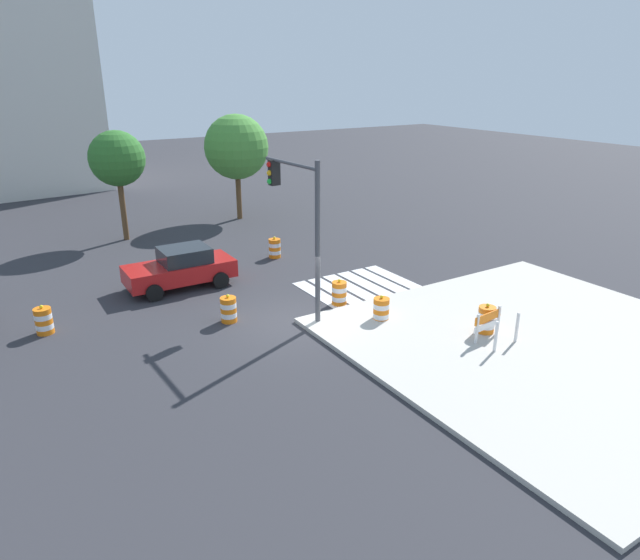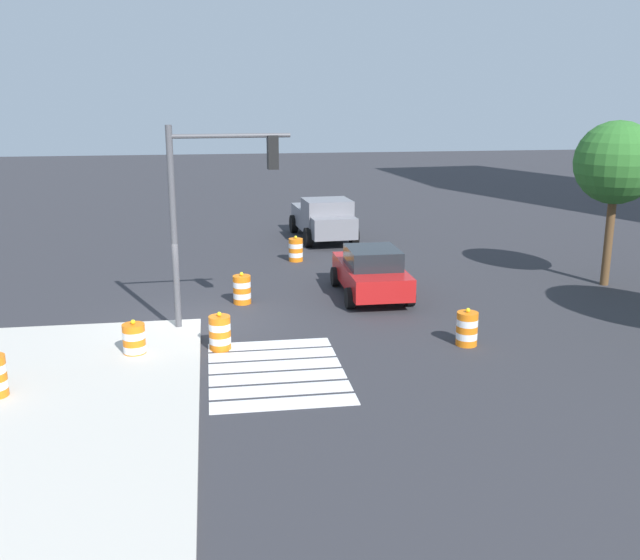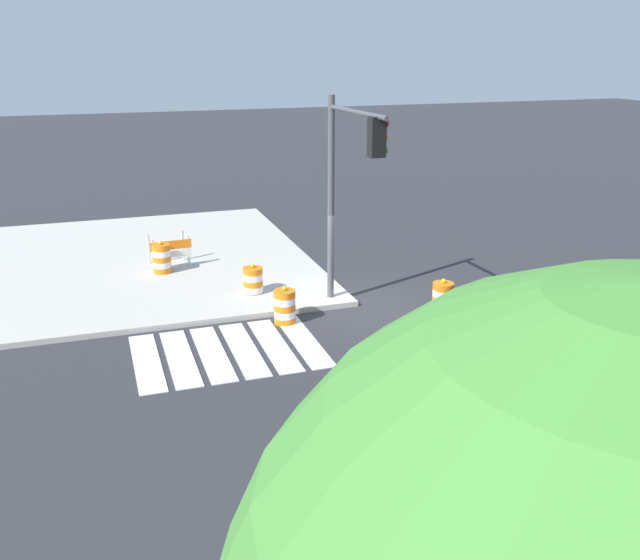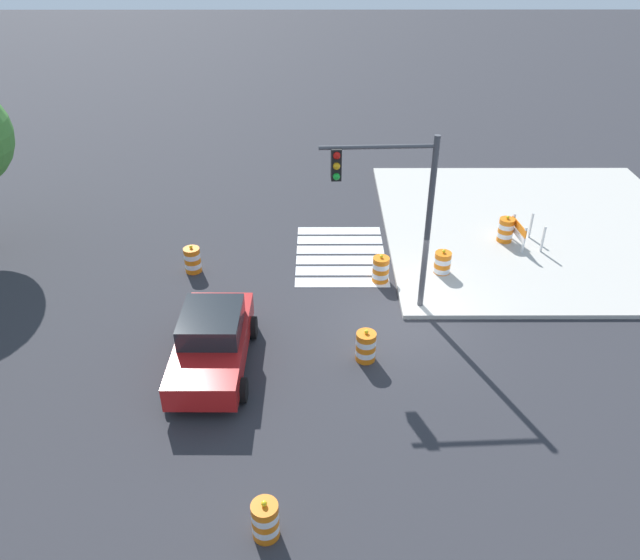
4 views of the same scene
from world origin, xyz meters
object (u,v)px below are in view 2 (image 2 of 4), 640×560
at_px(pickup_truck, 324,219).
at_px(traffic_barrel_median_far, 296,250).
at_px(traffic_barrel_near_corner, 242,289).
at_px(traffic_barrel_crosswalk_end, 467,329).
at_px(traffic_barrel_far_curb, 134,341).
at_px(traffic_light_pole, 215,190).
at_px(sports_car, 371,272).
at_px(traffic_barrel_median_near, 220,333).
at_px(street_tree_streetside_near, 616,163).

height_order(pickup_truck, traffic_barrel_median_far, pickup_truck).
bearing_deg(traffic_barrel_near_corner, traffic_barrel_crosswalk_end, 49.69).
xyz_separation_m(traffic_barrel_crosswalk_end, traffic_barrel_median_far, (-10.41, -3.26, 0.00)).
xyz_separation_m(pickup_truck, traffic_barrel_median_far, (3.99, -1.78, -0.52)).
relative_size(traffic_barrel_far_curb, traffic_light_pole, 0.19).
distance_m(traffic_barrel_near_corner, traffic_barrel_median_far, 6.10).
xyz_separation_m(sports_car, traffic_barrel_median_near, (4.37, -4.99, -0.36)).
distance_m(traffic_barrel_crosswalk_end, street_tree_streetside_near, 9.38).
xyz_separation_m(traffic_barrel_far_curb, street_tree_streetside_near, (-4.84, 15.43, 3.72)).
xyz_separation_m(traffic_barrel_median_near, traffic_barrel_median_far, (-9.75, 3.16, 0.00)).
xyz_separation_m(sports_car, traffic_barrel_crosswalk_end, (5.03, 1.44, -0.36)).
height_order(sports_car, traffic_light_pole, traffic_light_pole).
height_order(pickup_truck, street_tree_streetside_near, street_tree_streetside_near).
relative_size(pickup_truck, street_tree_streetside_near, 0.94).
bearing_deg(traffic_barrel_median_far, traffic_barrel_near_corner, -23.08).
relative_size(traffic_barrel_crosswalk_end, street_tree_streetside_near, 0.18).
relative_size(traffic_barrel_crosswalk_end, traffic_barrel_far_curb, 1.00).
relative_size(pickup_truck, traffic_barrel_median_far, 5.16).
bearing_deg(traffic_barrel_median_far, street_tree_streetside_near, 62.67).
height_order(pickup_truck, traffic_barrel_near_corner, pickup_truck).
distance_m(sports_car, traffic_barrel_far_curb, 8.53).
relative_size(pickup_truck, traffic_barrel_far_curb, 5.16).
bearing_deg(traffic_light_pole, traffic_barrel_median_far, 158.67).
relative_size(traffic_barrel_median_far, traffic_light_pole, 0.19).
distance_m(pickup_truck, traffic_barrel_median_near, 14.62).
relative_size(traffic_barrel_near_corner, street_tree_streetside_near, 0.18).
bearing_deg(sports_car, traffic_barrel_median_far, -161.27).
xyz_separation_m(pickup_truck, traffic_barrel_crosswalk_end, (14.40, 1.48, -0.52)).
bearing_deg(traffic_barrel_median_near, traffic_barrel_far_curb, -81.11).
xyz_separation_m(traffic_barrel_crosswalk_end, traffic_light_pole, (-2.36, -6.41, 3.46)).
distance_m(traffic_barrel_median_far, traffic_barrel_far_curb, 11.39).
relative_size(pickup_truck, traffic_barrel_near_corner, 5.16).
bearing_deg(traffic_barrel_crosswalk_end, traffic_light_pole, -110.25).
height_order(traffic_barrel_near_corner, traffic_barrel_far_curb, same).
relative_size(pickup_truck, traffic_light_pole, 0.96).
bearing_deg(traffic_barrel_crosswalk_end, street_tree_streetside_near, 126.87).
xyz_separation_m(traffic_barrel_near_corner, traffic_barrel_far_curb, (4.48, -2.90, 0.00)).
xyz_separation_m(traffic_barrel_median_far, street_tree_streetside_near, (5.24, 10.15, 3.72)).
bearing_deg(traffic_barrel_far_curb, traffic_barrel_near_corner, 147.10).
bearing_deg(street_tree_streetside_near, sports_car, -89.06).
relative_size(traffic_barrel_near_corner, traffic_light_pole, 0.19).
relative_size(traffic_barrel_median_near, traffic_light_pole, 0.19).
height_order(traffic_barrel_near_corner, traffic_barrel_crosswalk_end, same).
xyz_separation_m(traffic_barrel_median_far, traffic_barrel_far_curb, (10.09, -5.29, 0.00)).
relative_size(traffic_barrel_crosswalk_end, traffic_light_pole, 0.19).
height_order(traffic_barrel_crosswalk_end, street_tree_streetside_near, street_tree_streetside_near).
bearing_deg(traffic_barrel_crosswalk_end, traffic_barrel_near_corner, -130.31).
distance_m(sports_car, traffic_barrel_crosswalk_end, 5.24).
distance_m(traffic_barrel_median_near, traffic_barrel_far_curb, 2.15).
bearing_deg(traffic_barrel_near_corner, traffic_barrel_median_far, 156.92).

